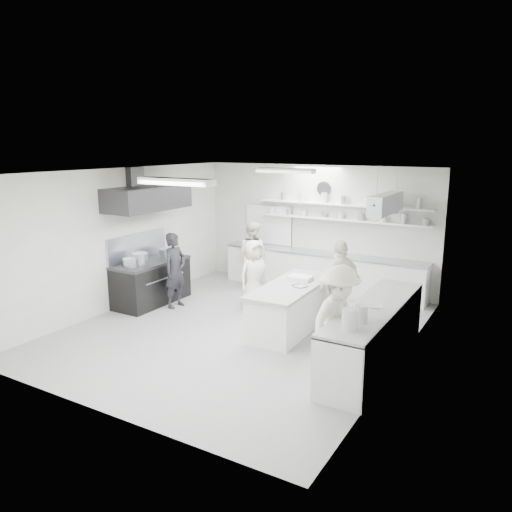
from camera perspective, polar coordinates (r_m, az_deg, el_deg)
The scene contains 27 objects.
floor at distance 9.68m, azimuth -1.74°, elevation -8.46°, with size 6.00×7.00×0.02m, color #A0A0A0.
ceiling at distance 9.04m, azimuth -1.87°, elevation 9.70°, with size 6.00×7.00×0.02m, color white.
wall_back at distance 12.29m, azimuth 6.89°, elevation 3.34°, with size 6.00×0.04×3.00m, color silver.
wall_front at distance 6.64m, azimuth -18.10°, elevation -5.32°, with size 6.00×0.04×3.00m, color silver.
wall_left at distance 11.10m, azimuth -15.07°, elevation 1.98°, with size 0.04×7.00×3.00m, color silver.
wall_right at distance 8.10m, azimuth 16.51°, elevation -2.00°, with size 0.04×7.00×3.00m, color silver.
stove at distance 11.34m, azimuth -11.90°, elevation -3.08°, with size 0.80×1.80×0.90m, color black.
exhaust_hood at distance 10.99m, azimuth -12.36°, elevation 6.50°, with size 0.85×2.00×0.50m, color #313134.
back_counter at distance 12.12m, azimuth 7.49°, elevation -1.84°, with size 5.00×0.60×0.92m, color white.
shelf_lower at distance 11.88m, azimuth 9.77°, elevation 4.14°, with size 4.20×0.26×0.04m, color white.
shelf_upper at distance 11.83m, azimuth 9.84°, elevation 5.81°, with size 4.20×0.26×0.04m, color white.
pass_through_window at distance 12.85m, azimuth 1.51°, elevation 3.60°, with size 1.30×0.04×1.00m, color black.
wall_clock at distance 12.06m, azimuth 7.81°, elevation 7.68°, with size 0.32×0.32×0.05m, color white.
right_counter at distance 8.31m, azimuth 13.35°, elevation -8.91°, with size 0.74×3.30×0.94m, color white.
pot_rack at distance 10.49m, azimuth 14.68°, elevation 5.82°, with size 0.30×1.60×0.40m, color #AAAFBB.
light_fixture_front at distance 7.58m, azimuth -9.19°, elevation 8.43°, with size 1.30×0.25×0.10m, color white.
light_fixture_rear at distance 10.61m, azimuth 3.38°, elevation 9.75°, with size 1.30×0.25×0.10m, color white.
prep_island at distance 9.60m, azimuth 4.04°, elevation -5.97°, with size 0.84×2.25×0.83m, color white.
stove_pot at distance 10.98m, azimuth -13.12°, elevation -0.41°, with size 0.35×0.35×0.29m, color #AAAFBB.
cook_stove at distance 10.88m, azimuth -9.28°, elevation -1.64°, with size 0.60×0.39×1.64m, color black.
cook_back at distance 12.22m, azimuth -0.42°, elevation 0.16°, with size 0.81×0.63×1.66m, color white.
cook_island_left at distance 10.66m, azimuth -0.25°, elevation -2.13°, with size 0.74×0.48×1.51m, color white.
cook_island_right at distance 9.73m, azimuth 9.63°, elevation -3.13°, with size 1.01×0.42×1.72m, color white.
cook_right at distance 7.65m, azimuth 9.42°, elevation -7.44°, with size 1.13×0.65×1.75m, color white.
bowl_island_a at distance 9.37m, azimuth 5.04°, elevation -3.56°, with size 0.28×0.28×0.07m, color #AAAFBB.
bowl_island_b at distance 9.82m, azimuth 5.75°, elevation -2.83°, with size 0.20×0.20×0.06m, color white.
bowl_right at distance 8.09m, azimuth 13.52°, elevation -5.78°, with size 0.22×0.22×0.06m, color white.
Camera 1 is at (4.80, -7.65, 3.49)m, focal length 34.89 mm.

